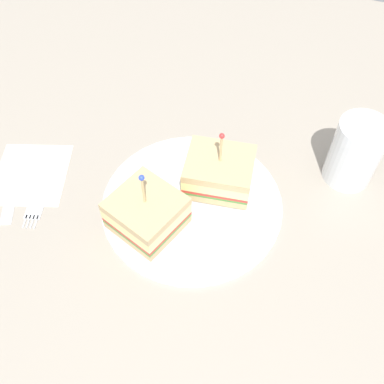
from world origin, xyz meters
TOP-DOWN VIEW (x-y plane):
  - ground_plane at (0.00, 0.00)cm, footprint 118.59×118.59cm
  - plate at (0.00, 0.00)cm, footprint 24.28×24.28cm
  - sandwich_half_front at (4.19, 5.20)cm, footprint 10.33×10.18cm
  - sandwich_half_back at (-2.44, -4.04)cm, footprint 9.70×8.50cm
  - drink_glass at (-18.92, -11.99)cm, footprint 6.66×6.66cm
  - napkin at (23.34, 2.52)cm, footprint 12.92×13.64cm
  - fork at (20.17, 5.76)cm, footprint 4.41×12.97cm
  - knife at (24.17, 6.26)cm, footprint 5.70×11.26cm

SIDE VIEW (x-z plane):
  - ground_plane at x=0.00cm, z-range -2.00..0.00cm
  - napkin at x=23.34cm, z-range 0.00..0.15cm
  - fork at x=20.17cm, z-range 0.00..0.35cm
  - knife at x=24.17cm, z-range 0.00..0.35cm
  - plate at x=0.00cm, z-range 0.00..0.87cm
  - sandwich_half_back at x=-2.44cm, z-range -1.58..8.12cm
  - sandwich_half_front at x=4.19cm, z-range -1.60..8.27cm
  - drink_glass at x=-18.92cm, z-range -0.42..9.27cm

